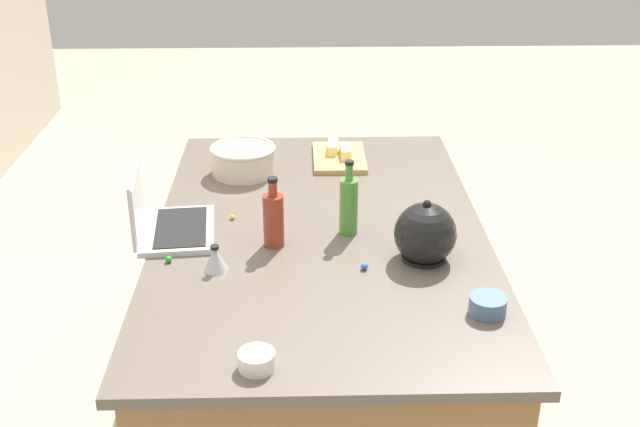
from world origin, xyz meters
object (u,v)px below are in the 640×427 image
(mixing_bowl_large, at_px, (243,159))
(butter_stick_right, at_px, (333,147))
(cutting_board, at_px, (339,158))
(ramekin_small, at_px, (257,360))
(ramekin_medium, at_px, (488,305))
(kettle, at_px, (425,234))
(kitchen_timer, at_px, (215,259))
(laptop, at_px, (164,220))
(bottle_soy, at_px, (274,219))
(bottle_olive, at_px, (349,205))
(butter_stick_left, at_px, (345,151))

(mixing_bowl_large, xyz_separation_m, butter_stick_right, (0.17, -0.33, -0.02))
(mixing_bowl_large, distance_m, cutting_board, 0.38)
(ramekin_small, xyz_separation_m, ramekin_medium, (0.22, -0.58, 0.00))
(kettle, xyz_separation_m, kitchen_timer, (-0.05, 0.60, -0.04))
(laptop, xyz_separation_m, cutting_board, (0.60, -0.56, -0.04))
(bottle_soy, bearing_deg, laptop, 76.02)
(bottle_olive, bearing_deg, bottle_soy, 108.25)
(kitchen_timer, bearing_deg, butter_stick_right, -22.74)
(laptop, distance_m, bottle_olive, 0.56)
(butter_stick_right, bearing_deg, ramekin_medium, -162.61)
(kettle, distance_m, ramekin_medium, 0.32)
(cutting_board, bearing_deg, mixing_bowl_large, 109.09)
(bottle_soy, bearing_deg, cutting_board, -18.50)
(cutting_board, distance_m, ramekin_small, 1.31)
(kitchen_timer, bearing_deg, ramekin_small, -163.47)
(butter_stick_left, height_order, ramekin_small, butter_stick_left)
(butter_stick_right, bearing_deg, butter_stick_left, -138.31)
(cutting_board, height_order, kitchen_timer, kitchen_timer)
(ramekin_small, bearing_deg, mixing_bowl_large, 4.94)
(kettle, distance_m, butter_stick_left, 0.79)
(butter_stick_right, bearing_deg, bottle_olive, -178.17)
(mixing_bowl_large, xyz_separation_m, ramekin_medium, (-0.95, -0.68, -0.03))
(cutting_board, height_order, butter_stick_right, butter_stick_right)
(bottle_olive, xyz_separation_m, kitchen_timer, (-0.22, 0.39, -0.06))
(butter_stick_right, relative_size, ramekin_small, 1.27)
(ramekin_small, bearing_deg, laptop, 24.38)
(mixing_bowl_large, xyz_separation_m, butter_stick_left, (0.12, -0.38, -0.02))
(mixing_bowl_large, distance_m, ramekin_medium, 1.17)
(butter_stick_left, xyz_separation_m, ramekin_medium, (-1.07, -0.30, -0.01))
(ramekin_small, bearing_deg, butter_stick_left, -12.08)
(laptop, bearing_deg, bottle_olive, -90.94)
(ramekin_small, bearing_deg, bottle_olive, -20.22)
(bottle_olive, distance_m, kitchen_timer, 0.45)
(bottle_olive, height_order, ramekin_medium, bottle_olive)
(laptop, xyz_separation_m, bottle_olive, (-0.01, -0.56, 0.05))
(kettle, distance_m, butter_stick_right, 0.85)
(kettle, xyz_separation_m, butter_stick_left, (0.77, 0.18, -0.04))
(cutting_board, bearing_deg, butter_stick_left, -99.28)
(mixing_bowl_large, xyz_separation_m, cutting_board, (0.12, -0.35, -0.05))
(bottle_soy, relative_size, butter_stick_right, 1.98)
(bottle_olive, height_order, bottle_soy, bottle_olive)
(cutting_board, height_order, ramekin_small, ramekin_small)
(laptop, height_order, kettle, laptop)
(butter_stick_left, bearing_deg, laptop, 135.31)
(butter_stick_right, height_order, ramekin_medium, butter_stick_right)
(bottle_soy, height_order, kitchen_timer, bottle_soy)
(bottle_olive, bearing_deg, laptop, 89.06)
(kettle, xyz_separation_m, butter_stick_right, (0.82, 0.23, -0.04))
(ramekin_medium, bearing_deg, ramekin_small, 110.39)
(butter_stick_left, xyz_separation_m, ramekin_small, (-1.28, 0.27, -0.01))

